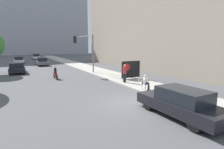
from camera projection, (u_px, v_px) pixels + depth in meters
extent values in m
plane|color=#4F4F51|center=(134.00, 103.00, 11.02)|extent=(160.00, 160.00, 0.00)
cube|color=#A8A399|center=(95.00, 70.00, 25.76)|extent=(3.48, 90.00, 0.13)
cube|color=#99999E|center=(24.00, 4.00, 73.19)|extent=(52.00, 12.00, 41.79)
cube|color=gray|center=(154.00, 18.00, 29.39)|extent=(10.00, 32.00, 16.63)
cylinder|color=#474C56|center=(145.00, 88.00, 13.60)|extent=(0.03, 0.03, 0.45)
cylinder|color=#474C56|center=(149.00, 87.00, 13.77)|extent=(0.03, 0.03, 0.45)
cylinder|color=#474C56|center=(142.00, 87.00, 13.92)|extent=(0.03, 0.03, 0.45)
cylinder|color=#474C56|center=(146.00, 86.00, 14.09)|extent=(0.03, 0.03, 0.45)
cube|color=navy|center=(146.00, 84.00, 13.81)|extent=(0.40, 0.40, 0.02)
cube|color=navy|center=(144.00, 81.00, 13.94)|extent=(0.40, 0.02, 0.38)
cylinder|color=black|center=(147.00, 83.00, 13.65)|extent=(0.18, 0.42, 0.18)
cylinder|color=black|center=(149.00, 88.00, 13.52)|extent=(0.16, 0.16, 0.45)
cube|color=black|center=(149.00, 90.00, 13.50)|extent=(0.20, 0.28, 0.10)
cylinder|color=silver|center=(145.00, 81.00, 13.79)|extent=(0.34, 0.34, 0.52)
sphere|color=beige|center=(146.00, 76.00, 13.73)|extent=(0.22, 0.22, 0.22)
cylinder|color=silver|center=(143.00, 80.00, 13.55)|extent=(0.45, 0.09, 0.09)
cube|color=#EAE5C6|center=(141.00, 80.00, 13.45)|extent=(0.41, 0.02, 0.30)
cube|color=navy|center=(141.00, 80.00, 13.44)|extent=(0.31, 0.01, 0.07)
cylinder|color=black|center=(125.00, 78.00, 16.72)|extent=(0.28, 0.28, 0.84)
cylinder|color=#B23333|center=(125.00, 70.00, 16.60)|extent=(0.34, 0.34, 0.67)
sphere|color=beige|center=(125.00, 65.00, 16.53)|extent=(0.22, 0.22, 0.22)
cylinder|color=#334775|center=(132.00, 74.00, 19.22)|extent=(0.28, 0.28, 0.90)
cylinder|color=#9E9EA3|center=(132.00, 66.00, 19.09)|extent=(0.34, 0.34, 0.71)
sphere|color=tan|center=(132.00, 62.00, 19.02)|extent=(0.24, 0.24, 0.24)
cylinder|color=slate|center=(122.00, 71.00, 18.04)|extent=(0.06, 0.06, 1.88)
cylinder|color=slate|center=(140.00, 69.00, 19.13)|extent=(0.06, 0.06, 1.88)
cube|color=black|center=(131.00, 69.00, 18.58)|extent=(2.31, 0.02, 1.78)
cylinder|color=red|center=(127.00, 67.00, 18.28)|extent=(0.78, 0.01, 0.78)
cylinder|color=slate|center=(93.00, 54.00, 22.95)|extent=(0.16, 0.16, 4.92)
cylinder|color=slate|center=(84.00, 37.00, 21.84)|extent=(0.52, 2.52, 0.11)
cube|color=black|center=(75.00, 40.00, 21.14)|extent=(0.34, 0.34, 0.84)
sphere|color=green|center=(75.00, 42.00, 21.18)|extent=(0.18, 0.18, 0.18)
cube|color=black|center=(179.00, 106.00, 8.88)|extent=(1.80, 4.73, 0.56)
cube|color=black|center=(183.00, 95.00, 8.61)|extent=(1.55, 2.46, 0.66)
cylinder|color=black|center=(148.00, 104.00, 9.81)|extent=(0.22, 0.64, 0.64)
cylinder|color=black|center=(168.00, 100.00, 10.56)|extent=(0.22, 0.64, 0.64)
cylinder|color=black|center=(194.00, 125.00, 7.27)|extent=(0.22, 0.64, 0.64)
cylinder|color=black|center=(217.00, 117.00, 8.02)|extent=(0.22, 0.64, 0.64)
cube|color=black|center=(17.00, 69.00, 23.30)|extent=(1.89, 4.37, 0.52)
cube|color=black|center=(17.00, 65.00, 23.06)|extent=(1.62, 2.27, 0.62)
cylinder|color=black|center=(10.00, 70.00, 24.11)|extent=(0.22, 0.64, 0.64)
cylinder|color=black|center=(24.00, 69.00, 24.90)|extent=(0.22, 0.64, 0.64)
cylinder|color=black|center=(10.00, 72.00, 21.76)|extent=(0.22, 0.64, 0.64)
cylinder|color=black|center=(24.00, 72.00, 22.55)|extent=(0.22, 0.64, 0.64)
cube|color=#565B60|center=(42.00, 62.00, 32.68)|extent=(1.86, 4.64, 0.57)
cube|color=black|center=(42.00, 59.00, 32.42)|extent=(1.60, 2.41, 0.66)
cylinder|color=black|center=(36.00, 63.00, 33.58)|extent=(0.22, 0.64, 0.64)
cylinder|color=black|center=(45.00, 63.00, 34.35)|extent=(0.22, 0.64, 0.64)
cylinder|color=black|center=(38.00, 65.00, 31.09)|extent=(0.22, 0.64, 0.64)
cylinder|color=black|center=(48.00, 64.00, 31.86)|extent=(0.22, 0.64, 0.64)
cube|color=silver|center=(19.00, 61.00, 36.78)|extent=(1.89, 4.35, 0.50)
cube|color=black|center=(19.00, 58.00, 36.54)|extent=(1.62, 2.26, 0.60)
cylinder|color=black|center=(15.00, 61.00, 37.59)|extent=(0.22, 0.64, 0.64)
cylinder|color=black|center=(23.00, 61.00, 38.37)|extent=(0.22, 0.64, 0.64)
cylinder|color=black|center=(14.00, 62.00, 35.25)|extent=(0.22, 0.64, 0.64)
cylinder|color=black|center=(24.00, 62.00, 36.04)|extent=(0.22, 0.64, 0.64)
cube|color=white|center=(36.00, 57.00, 47.54)|extent=(1.71, 4.17, 0.58)
cube|color=black|center=(36.00, 55.00, 47.30)|extent=(1.47, 2.17, 0.67)
cylinder|color=black|center=(33.00, 58.00, 48.35)|extent=(0.22, 0.64, 0.64)
cylinder|color=black|center=(39.00, 58.00, 49.05)|extent=(0.22, 0.64, 0.64)
cylinder|color=black|center=(34.00, 59.00, 46.11)|extent=(0.22, 0.64, 0.64)
cylinder|color=black|center=(40.00, 58.00, 46.81)|extent=(0.22, 0.64, 0.64)
cube|color=maroon|center=(55.00, 74.00, 19.20)|extent=(0.24, 0.88, 0.32)
cylinder|color=black|center=(55.00, 71.00, 19.10)|extent=(0.28, 0.28, 0.58)
sphere|color=black|center=(55.00, 69.00, 19.06)|extent=(0.24, 0.24, 0.24)
cylinder|color=black|center=(54.00, 75.00, 19.87)|extent=(0.10, 0.60, 0.60)
cylinder|color=black|center=(57.00, 77.00, 18.60)|extent=(0.10, 0.60, 0.60)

